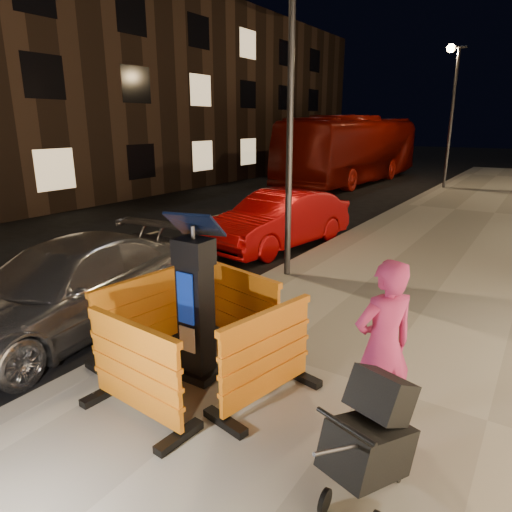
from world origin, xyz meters
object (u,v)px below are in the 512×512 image
Objects in this scene: car_red at (279,247)px; man at (383,347)px; parking_kiosk at (196,302)px; barrier_front at (135,371)px; barrier_kerbside at (139,317)px; barrier_bldgside at (266,357)px; stroller at (368,442)px; barrier_back at (243,309)px; car_silver at (70,329)px; bus_doubledecker at (351,182)px.

car_red is 7.46m from man.
parking_kiosk is at bearing -59.38° from car_red.
man is at bearing 34.24° from barrier_front.
parking_kiosk is at bearing -82.22° from barrier_kerbside.
barrier_front is (0.00, -0.95, -0.42)m from parking_kiosk.
barrier_bldgside is at bearing -40.59° from man.
barrier_bldgside is 1.50m from stroller.
man reaches higher than barrier_front.
car_silver is at bearing -150.82° from barrier_back.
car_silver is at bearing -79.57° from bus_doubledecker.
barrier_back is 0.11× the size of bus_doubledecker.
barrier_back is 1.34m from barrier_bldgside.
stroller is at bearing -16.06° from car_silver.
man reaches higher than car_silver.
parking_kiosk reaches higher than barrier_kerbside.
car_red reaches higher than car_silver.
parking_kiosk is 1.04m from barrier_bldgside.
barrier_bldgside is 0.11× the size of bus_doubledecker.
stroller is at bearing -46.10° from car_red.
barrier_back is 1.00× the size of barrier_bldgside.
barrier_kerbside is 1.87m from car_silver.
car_red is (-2.40, 7.04, -0.68)m from barrier_front.
car_red is 2.47× the size of man.
barrier_kerbside is at bearing 101.78° from barrier_bldgside.
barrier_bldgside reaches higher than car_silver.
man is (2.10, -0.72, 0.34)m from barrier_back.
parking_kiosk is 0.15× the size of bus_doubledecker.
barrier_back is 2.88m from car_silver.
car_red is (-2.40, 6.09, -1.09)m from parking_kiosk.
barrier_kerbside is (-0.95, -0.95, 0.00)m from barrier_back.
barrier_bldgside is at bearing -32.22° from barrier_back.
barrier_bldgside is 1.38× the size of stroller.
barrier_front is at bearing -29.10° from car_silver.
car_red is at bearing 127.84° from barrier_back.
parking_kiosk reaches higher than barrier_front.
barrier_back reaches higher than car_red.
barrier_kerbside is 1.90m from barrier_bldgside.
parking_kiosk is 1.40× the size of barrier_kerbside.
car_silver is (-1.74, 0.16, -0.68)m from barrier_kerbside.
bus_doubledecker is at bearing 119.89° from barrier_back.
stroller reaches higher than car_red.
bus_doubledecker is at bearing -120.09° from man.
barrier_back is 1.34m from barrier_kerbside.
parking_kiosk is 2.43m from stroller.
man reaches higher than barrier_kerbside.
barrier_front is 2.43m from man.
man is at bearing -77.83° from barrier_kerbside.
barrier_back is 1.38× the size of stroller.
barrier_front is 2.98m from car_silver.
parking_kiosk reaches higher than car_red.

